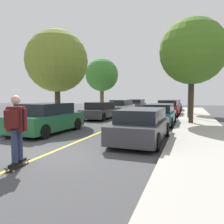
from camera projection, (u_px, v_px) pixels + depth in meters
name	position (u px, v px, depth m)	size (l,w,h in m)	color
ground	(46.00, 154.00, 6.93)	(80.00, 80.00, 0.00)	#424244
sidewalk_right	(212.00, 169.00, 5.35)	(2.59, 56.00, 0.14)	#ADA89E
center_line	(97.00, 134.00, 10.69)	(0.12, 39.20, 0.01)	gold
parked_car_left_nearest	(47.00, 119.00, 10.90)	(2.08, 4.20, 1.48)	#1E5B33
parked_car_left_near	(101.00, 111.00, 17.53)	(1.95, 4.43, 1.35)	#38383D
parked_car_left_far	(121.00, 107.00, 22.84)	(1.98, 4.50, 1.41)	white
parked_car_left_farthest	(137.00, 104.00, 29.51)	(1.99, 4.12, 1.36)	#38383D
parked_car_right_nearest	(142.00, 125.00, 8.89)	(1.90, 4.31, 1.33)	#38383D
parked_car_right_near	(160.00, 114.00, 14.23)	(1.91, 4.52, 1.32)	#196066
parked_car_right_far	(169.00, 108.00, 20.74)	(2.03, 4.48, 1.44)	maroon
parked_car_right_farthest	(173.00, 105.00, 26.37)	(1.93, 4.23, 1.37)	#1E5B33
street_tree_left_nearest	(57.00, 61.00, 14.95)	(4.21, 4.21, 6.17)	#3D2D1E
street_tree_left_near	(102.00, 75.00, 22.67)	(3.39, 3.39, 5.56)	brown
street_tree_right_nearest	(193.00, 51.00, 13.56)	(4.06, 4.06, 6.48)	#3D2D1E
street_tree_right_near	(191.00, 67.00, 20.91)	(3.04, 3.04, 6.03)	brown
streetlamp	(189.00, 76.00, 17.20)	(0.36, 0.24, 5.76)	#38383D
skateboard	(18.00, 164.00, 5.67)	(0.38, 0.87, 0.10)	black
skateboarder	(16.00, 125.00, 5.57)	(0.59, 0.71, 1.76)	black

